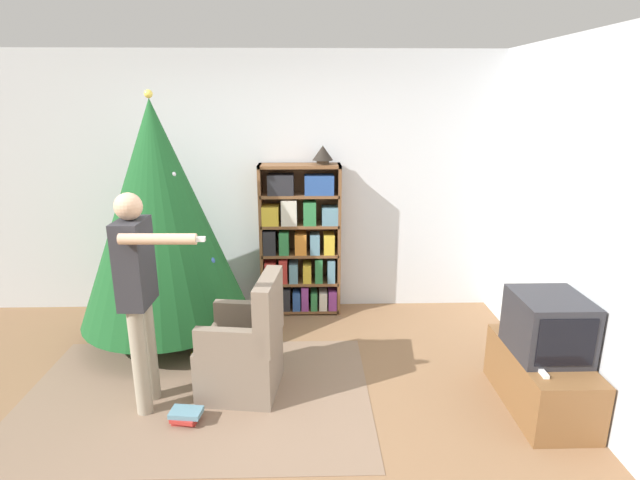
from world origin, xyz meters
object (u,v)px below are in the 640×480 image
object	(u,v)px
bookshelf	(299,243)
christmas_tree	(159,213)
standing_person	(138,286)
armchair	(245,352)
table_lamp	(323,154)
television	(548,325)

from	to	relation	value
bookshelf	christmas_tree	bearing A→B (deg)	-155.63
standing_person	bookshelf	bearing A→B (deg)	148.28
bookshelf	standing_person	xyz separation A→B (m)	(-1.07, -1.63, 0.19)
bookshelf	armchair	size ratio (longest dim) A/B	1.67
christmas_tree	standing_person	distance (m)	1.12
armchair	table_lamp	world-z (taller)	table_lamp
christmas_tree	standing_person	xyz separation A→B (m)	(0.14, -1.08, -0.26)
bookshelf	table_lamp	xyz separation A→B (m)	(0.23, 0.01, 0.89)
bookshelf	armchair	bearing A→B (deg)	-105.15
bookshelf	table_lamp	world-z (taller)	table_lamp
christmas_tree	armchair	distance (m)	1.49
armchair	television	bearing A→B (deg)	89.93
bookshelf	standing_person	size ratio (longest dim) A/B	0.98
television	standing_person	size ratio (longest dim) A/B	0.33
armchair	standing_person	xyz separation A→B (m)	(-0.68, -0.18, 0.60)
christmas_tree	table_lamp	size ratio (longest dim) A/B	11.10
table_lamp	christmas_tree	bearing A→B (deg)	-158.95
television	armchair	bearing A→B (deg)	173.01
table_lamp	standing_person	bearing A→B (deg)	-128.65
standing_person	christmas_tree	bearing A→B (deg)	-171.03
standing_person	table_lamp	bearing A→B (deg)	143.03
television	table_lamp	xyz separation A→B (m)	(-1.51, 1.72, 1.00)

